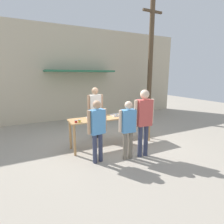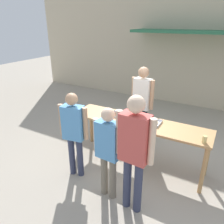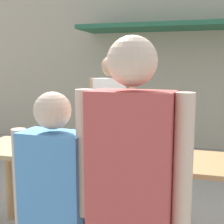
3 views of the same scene
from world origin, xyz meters
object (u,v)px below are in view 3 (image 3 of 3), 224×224
Objects in this scene: food_tray_sausages at (55,146)px; person_server_behind_table at (112,119)px; food_tray_buns at (140,152)px; person_customer_waiting_in_line at (55,203)px; person_customer_with_cup at (131,186)px.

person_server_behind_table reaches higher than food_tray_sausages.
food_tray_sausages is 0.82m from food_tray_buns.
food_tray_buns reaches higher than food_tray_sausages.
food_tray_sausages is 0.24× the size of person_customer_waiting_in_line.
food_tray_buns is 0.24× the size of person_customer_waiting_in_line.
person_server_behind_table is at bearing 122.47° from food_tray_buns.
food_tray_sausages is 1.24m from person_customer_waiting_in_line.
food_tray_sausages is 0.20× the size of person_server_behind_table.
food_tray_buns is at bearing -0.00° from food_tray_sausages.
person_customer_waiting_in_line is at bearing -63.41° from food_tray_sausages.
person_customer_with_cup reaches higher than person_server_behind_table.
person_customer_with_cup is 1.18× the size of person_customer_waiting_in_line.
person_customer_with_cup is (0.66, -1.92, 0.02)m from person_server_behind_table.
food_tray_buns is (0.82, -0.00, 0.00)m from food_tray_sausages.
food_tray_sausages is 0.20× the size of person_customer_with_cup.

